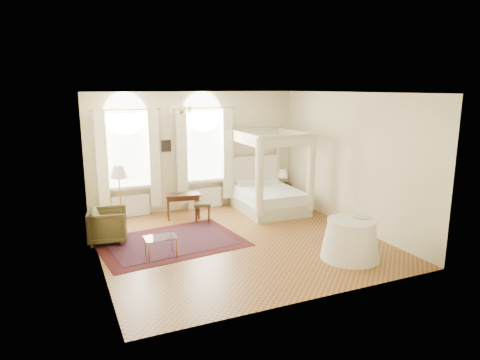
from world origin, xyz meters
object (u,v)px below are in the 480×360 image
at_px(writing_desk, 183,197).
at_px(coffee_table, 160,239).
at_px(canopy_bed, 269,193).
at_px(floor_lamp, 119,175).
at_px(stool, 202,205).
at_px(side_table, 351,239).
at_px(nightstand, 284,192).
at_px(armchair, 108,225).

xyz_separation_m(writing_desk, coffee_table, (-1.18, -2.41, -0.18)).
relative_size(canopy_bed, floor_lamp, 1.41).
height_order(writing_desk, stool, writing_desk).
bearing_deg(side_table, coffee_table, 155.79).
bearing_deg(nightstand, stool, -162.31).
bearing_deg(canopy_bed, side_table, -91.27).
relative_size(coffee_table, side_table, 0.54).
height_order(writing_desk, armchair, armchair).
distance_m(armchair, floor_lamp, 1.30).
distance_m(nightstand, side_table, 4.63).
distance_m(nightstand, stool, 3.10).
distance_m(nightstand, floor_lamp, 5.18).
xyz_separation_m(nightstand, side_table, (-1.01, -4.52, 0.13)).
bearing_deg(nightstand, writing_desk, -171.02).
distance_m(canopy_bed, stool, 2.03).
xyz_separation_m(writing_desk, armchair, (-2.05, -1.03, -0.19)).
bearing_deg(canopy_bed, writing_desk, 173.31).
height_order(canopy_bed, nightstand, canopy_bed).
distance_m(canopy_bed, floor_lamp, 4.15).
bearing_deg(armchair, coffee_table, -138.03).
bearing_deg(side_table, armchair, 145.97).
distance_m(writing_desk, stool, 0.60).
height_order(canopy_bed, floor_lamp, canopy_bed).
bearing_deg(armchair, floor_lamp, -18.38).
bearing_deg(floor_lamp, canopy_bed, -0.14).
distance_m(writing_desk, armchair, 2.30).
bearing_deg(coffee_table, stool, 51.61).
height_order(canopy_bed, armchair, canopy_bed).
distance_m(stool, floor_lamp, 2.25).
bearing_deg(floor_lamp, nightstand, 9.14).
relative_size(canopy_bed, armchair, 2.67).
relative_size(armchair, coffee_table, 1.30).
height_order(nightstand, stool, nightstand).
distance_m(canopy_bed, writing_desk, 2.44).
bearing_deg(armchair, stool, -66.05).
xyz_separation_m(coffee_table, floor_lamp, (-0.46, 2.13, 0.96)).
bearing_deg(side_table, floor_lamp, 136.99).
xyz_separation_m(stool, coffee_table, (-1.58, -1.99, -0.02)).
bearing_deg(nightstand, canopy_bed, -138.78).
bearing_deg(coffee_table, writing_desk, 63.87).
xyz_separation_m(writing_desk, side_table, (2.34, -3.99, -0.17)).
bearing_deg(canopy_bed, nightstand, 41.22).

